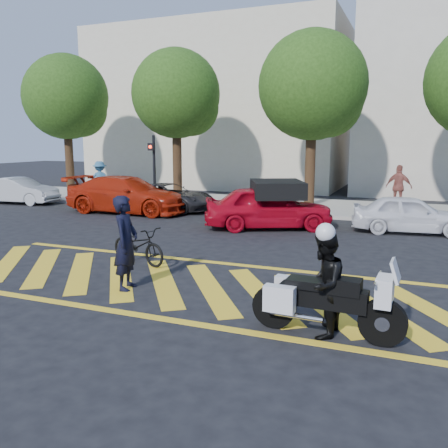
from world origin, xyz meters
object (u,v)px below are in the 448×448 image
at_px(officer_moto, 324,285).
at_px(red_convertible, 268,207).
at_px(officer_bike, 126,243).
at_px(parked_far_left, 19,191).
at_px(parked_left, 127,195).
at_px(parked_mid_left, 168,197).
at_px(police_motorcycle, 324,300).
at_px(parked_mid_right, 410,214).
at_px(bicycle, 138,245).

xyz_separation_m(officer_moto, red_convertible, (-3.41, 8.36, -0.08)).
relative_size(officer_bike, officer_moto, 1.17).
bearing_deg(parked_far_left, officer_bike, -133.96).
bearing_deg(parked_left, parked_mid_left, -48.85).
height_order(officer_moto, parked_left, officer_moto).
bearing_deg(parked_mid_left, red_convertible, -110.51).
xyz_separation_m(officer_bike, police_motorcycle, (4.15, -0.86, -0.39)).
height_order(police_motorcycle, parked_mid_right, parked_mid_right).
bearing_deg(red_convertible, parked_far_left, 58.20).
xyz_separation_m(parked_far_left, parked_left, (6.39, -0.47, 0.14)).
bearing_deg(police_motorcycle, red_convertible, 114.80).
relative_size(officer_bike, police_motorcycle, 0.80).
height_order(police_motorcycle, red_convertible, red_convertible).
xyz_separation_m(parked_left, parked_mid_right, (10.97, -0.22, -0.14)).
xyz_separation_m(parked_left, parked_mid_left, (1.27, 1.18, -0.17)).
distance_m(parked_left, parked_mid_right, 10.97).
bearing_deg(parked_mid_right, officer_moto, 166.44).
height_order(bicycle, officer_moto, officer_moto).
height_order(red_convertible, parked_left, parked_left).
relative_size(parked_left, parked_mid_right, 1.43).
bearing_deg(red_convertible, parked_left, 55.02).
bearing_deg(parked_left, officer_moto, -135.93).
bearing_deg(police_motorcycle, parked_mid_right, 85.88).
xyz_separation_m(bicycle, police_motorcycle, (5.02, -2.67, 0.11)).
distance_m(officer_bike, parked_mid_left, 10.87).
relative_size(bicycle, officer_moto, 1.07).
bearing_deg(officer_moto, police_motorcycle, 98.55).
bearing_deg(officer_moto, red_convertible, -155.30).
bearing_deg(parked_left, parked_mid_right, -92.89).
bearing_deg(parked_mid_right, police_motorcycle, 166.54).
xyz_separation_m(bicycle, parked_far_left, (-11.24, 7.38, 0.15)).
height_order(red_convertible, parked_mid_right, red_convertible).
distance_m(red_convertible, parked_far_left, 12.96).
relative_size(bicycle, parked_mid_right, 0.48).
relative_size(red_convertible, parked_mid_left, 1.03).
distance_m(police_motorcycle, red_convertible, 9.04).
height_order(police_motorcycle, officer_moto, officer_moto).
bearing_deg(parked_mid_left, parked_mid_right, -93.87).
distance_m(police_motorcycle, parked_mid_right, 9.42).
relative_size(police_motorcycle, parked_mid_left, 0.57).
bearing_deg(parked_mid_right, parked_left, 82.04).
xyz_separation_m(red_convertible, parked_mid_left, (-5.18, 2.40, -0.16)).
bearing_deg(police_motorcycle, parked_far_left, 150.81).
height_order(bicycle, parked_mid_right, parked_mid_right).
height_order(bicycle, red_convertible, red_convertible).
bearing_deg(parked_left, parked_far_left, 84.00).
xyz_separation_m(officer_bike, parked_mid_left, (-4.45, 9.90, -0.38)).
distance_m(bicycle, officer_moto, 5.69).
bearing_deg(officer_bike, parked_mid_left, 10.91).
bearing_deg(bicycle, red_convertible, 1.17).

